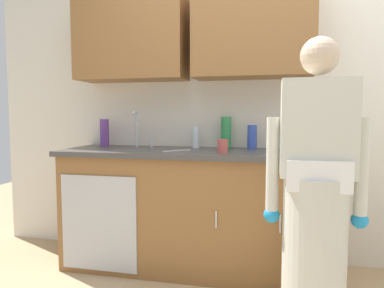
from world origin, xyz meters
name	(u,v)px	position (x,y,z in m)	size (l,w,h in m)	color
kitchen_wall_with_uppers	(243,83)	(-0.14, 0.99, 1.48)	(4.80, 0.44, 2.70)	silver
counter_cabinet	(186,211)	(-0.55, 0.70, 0.45)	(1.90, 0.62, 0.90)	brown
countertop	(186,152)	(-0.55, 0.70, 0.92)	(1.96, 0.66, 0.04)	#474442
sink	(135,150)	(-0.98, 0.71, 0.93)	(0.50, 0.36, 0.35)	#B7BABF
person_at_sink	(315,211)	(0.33, 0.02, 0.69)	(0.55, 0.34, 1.62)	white
bottle_dish_liquid	(196,137)	(-0.51, 0.87, 1.03)	(0.06, 0.06, 0.18)	silver
bottle_cleaner_spray	(252,137)	(-0.05, 0.88, 1.04)	(0.08, 0.08, 0.19)	#334CB2
bottle_soap	(226,133)	(-0.26, 0.91, 1.07)	(0.08, 0.08, 0.26)	#2D8C4C
bottle_water_tall	(104,133)	(-1.33, 0.87, 1.06)	(0.08, 0.08, 0.24)	#66388C
cup_by_sink	(223,146)	(-0.24, 0.54, 0.99)	(0.08, 0.08, 0.10)	#B24C47
knife_on_counter	(177,150)	(-0.61, 0.62, 0.94)	(0.24, 0.02, 0.01)	silver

